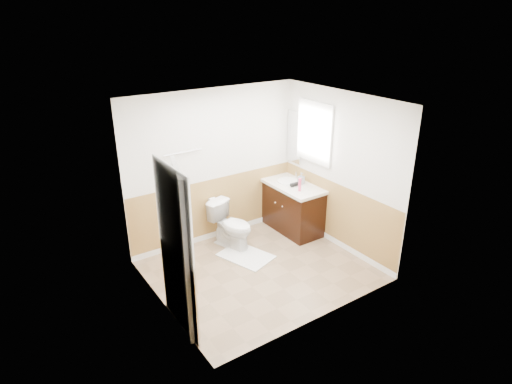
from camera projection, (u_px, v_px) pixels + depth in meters
floor at (260, 270)px, 6.44m from camera, size 3.00×3.00×0.00m
ceiling at (261, 102)px, 5.47m from camera, size 3.00×3.00×0.00m
wall_back at (214, 167)px, 6.95m from camera, size 3.00×0.00×3.00m
wall_front at (325, 229)px, 4.97m from camera, size 3.00×0.00×3.00m
wall_left at (157, 220)px, 5.18m from camera, size 0.00×3.00×3.00m
wall_right at (339, 172)px, 6.73m from camera, size 0.00×3.00×3.00m
wainscot_back at (216, 209)px, 7.23m from camera, size 3.00×0.00×3.00m
wainscot_front at (320, 284)px, 5.27m from camera, size 3.00×0.00×3.00m
wainscot_left at (163, 273)px, 5.48m from camera, size 0.00×2.60×2.60m
wainscot_right at (335, 215)px, 7.02m from camera, size 0.00×2.60×2.60m
toilet at (232, 225)px, 6.97m from camera, size 0.63×0.83×0.75m
bath_mat at (246, 256)px, 6.79m from camera, size 0.77×0.93×0.02m
vanity_cabinet at (293, 208)px, 7.50m from camera, size 0.55×1.10×0.80m
vanity_knob_left at (282, 207)px, 7.21m from camera, size 0.03×0.03×0.03m
vanity_knob_right at (275, 203)px, 7.36m from camera, size 0.03×0.03×0.03m
countertop at (293, 186)px, 7.33m from camera, size 0.60×1.15×0.05m
sink_basin at (288, 181)px, 7.43m from camera, size 0.36×0.36×0.02m
faucet at (296, 176)px, 7.50m from camera, size 0.02×0.02×0.14m
lotion_bottle at (300, 185)px, 7.01m from camera, size 0.05×0.05×0.22m
soap_dispenser at (301, 178)px, 7.30m from camera, size 0.10×0.10×0.20m
hair_dryer_body at (294, 184)px, 7.22m from camera, size 0.14×0.07×0.07m
hair_dryer_handle at (293, 187)px, 7.21m from camera, size 0.03×0.03×0.07m
mirror_panel at (294, 137)px, 7.44m from camera, size 0.02×0.35×0.90m
window_frame at (314, 132)px, 6.97m from camera, size 0.04×0.80×1.00m
window_glass at (315, 132)px, 6.98m from camera, size 0.01×0.70×0.90m
door at (182, 250)px, 4.98m from camera, size 0.29×0.78×2.04m
door_frame at (176, 252)px, 4.93m from camera, size 0.02×0.92×2.10m
door_knob at (176, 243)px, 5.29m from camera, size 0.06×0.06×0.06m
towel_bar at (183, 152)px, 6.49m from camera, size 0.62×0.02×0.02m
tp_holder_bar at (212, 201)px, 7.05m from camera, size 0.14×0.02×0.02m
tp_roll at (212, 201)px, 7.05m from camera, size 0.10×0.11×0.11m
tp_sheet at (212, 207)px, 7.10m from camera, size 0.10×0.01×0.16m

